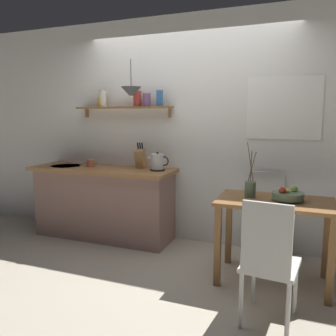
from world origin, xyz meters
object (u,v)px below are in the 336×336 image
at_px(fruit_bowl, 288,195).
at_px(knife_block, 141,158).
at_px(twig_vase, 250,188).
at_px(coffee_mug_by_sink, 91,163).
at_px(electric_kettle, 158,162).
at_px(dining_chair_far, 268,212).
at_px(pendant_lamp, 131,92).
at_px(dining_table, 275,215).
at_px(dining_chair_near, 269,259).

distance_m(fruit_bowl, knife_block, 1.81).
relative_size(twig_vase, coffee_mug_by_sink, 3.96).
bearing_deg(electric_kettle, dining_chair_far, 3.50).
distance_m(electric_kettle, knife_block, 0.27).
height_order(twig_vase, electric_kettle, twig_vase).
bearing_deg(knife_block, twig_vase, -20.66).
relative_size(dining_chair_far, coffee_mug_by_sink, 7.12).
xyz_separation_m(fruit_bowl, pendant_lamp, (-1.77, 0.42, 0.97)).
height_order(dining_chair_far, fruit_bowl, dining_chair_far).
bearing_deg(fruit_bowl, dining_chair_far, 110.05).
relative_size(dining_table, pendant_lamp, 2.35).
bearing_deg(knife_block, dining_table, -19.42).
relative_size(electric_kettle, pendant_lamp, 0.58).
distance_m(twig_vase, pendant_lamp, 1.76).
bearing_deg(dining_chair_far, coffee_mug_by_sink, -177.54).
xyz_separation_m(dining_table, pendant_lamp, (-1.67, 0.45, 1.16)).
height_order(fruit_bowl, coffee_mug_by_sink, coffee_mug_by_sink).
distance_m(dining_chair_near, knife_block, 2.15).
bearing_deg(dining_chair_near, pendant_lamp, 144.74).
xyz_separation_m(dining_chair_near, dining_chair_far, (-0.11, 1.31, -0.02)).
relative_size(fruit_bowl, knife_block, 0.88).
bearing_deg(dining_table, electric_kettle, 160.06).
height_order(dining_chair_near, twig_vase, twig_vase).
xyz_separation_m(fruit_bowl, knife_block, (-1.72, 0.54, 0.19)).
height_order(dining_table, twig_vase, twig_vase).
height_order(dining_chair_far, twig_vase, twig_vase).
relative_size(dining_table, fruit_bowl, 3.68).
distance_m(twig_vase, electric_kettle, 1.22).
xyz_separation_m(dining_table, coffee_mug_by_sink, (-2.28, 0.48, 0.30)).
bearing_deg(pendant_lamp, dining_chair_far, 4.48).
bearing_deg(pendant_lamp, dining_chair_near, -35.26).
xyz_separation_m(dining_chair_near, electric_kettle, (-1.37, 1.24, 0.47)).
xyz_separation_m(fruit_bowl, electric_kettle, (-1.46, 0.47, 0.16)).
xyz_separation_m(dining_chair_near, coffee_mug_by_sink, (-2.29, 1.22, 0.42)).
height_order(dining_chair_near, pendant_lamp, pendant_lamp).
relative_size(dining_chair_near, coffee_mug_by_sink, 7.40).
xyz_separation_m(electric_kettle, pendant_lamp, (-0.31, -0.05, 0.81)).
distance_m(twig_vase, knife_block, 1.49).
xyz_separation_m(dining_table, dining_chair_far, (-0.10, 0.57, -0.14)).
distance_m(dining_table, pendant_lamp, 2.08).
relative_size(dining_chair_near, knife_block, 3.02).
bearing_deg(twig_vase, electric_kettle, 158.44).
height_order(knife_block, coffee_mug_by_sink, knife_block).
bearing_deg(electric_kettle, fruit_bowl, -17.67).
relative_size(coffee_mug_by_sink, pendant_lamp, 0.30).
distance_m(dining_chair_near, dining_chair_far, 1.32).
distance_m(dining_chair_far, fruit_bowl, 0.66).
bearing_deg(dining_chair_near, twig_vase, 107.27).
bearing_deg(dining_chair_near, dining_chair_far, 94.80).
height_order(twig_vase, pendant_lamp, pendant_lamp).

